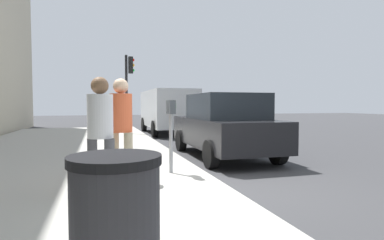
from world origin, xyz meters
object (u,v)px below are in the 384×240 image
object	(u,v)px
parked_sedan_near	(224,125)
trash_bin	(116,233)
pedestrian_bystander	(100,125)
parked_van_far	(167,109)
parking_meter	(171,121)
pedestrian_at_meter	(121,120)
traffic_signal	(129,81)

from	to	relation	value
parked_sedan_near	trash_bin	distance (m)	6.91
pedestrian_bystander	parked_van_far	bearing A→B (deg)	32.16
parked_van_far	trash_bin	distance (m)	13.99
pedestrian_bystander	trash_bin	distance (m)	2.89
trash_bin	parking_meter	bearing A→B (deg)	-17.88
trash_bin	parked_van_far	bearing A→B (deg)	-13.56
parked_sedan_near	pedestrian_bystander	bearing A→B (deg)	134.07
pedestrian_at_meter	parked_van_far	xyz separation A→B (m)	(10.01, -2.99, 0.05)
parking_meter	pedestrian_bystander	size ratio (longest dim) A/B	0.81
parked_van_far	traffic_signal	size ratio (longest dim) A/B	1.44
parked_sedan_near	traffic_signal	size ratio (longest dim) A/B	1.23
parking_meter	pedestrian_at_meter	size ratio (longest dim) A/B	0.79
parking_meter	pedestrian_bystander	bearing A→B (deg)	127.90
parking_meter	traffic_signal	size ratio (longest dim) A/B	0.39
pedestrian_at_meter	parked_sedan_near	size ratio (longest dim) A/B	0.40
pedestrian_bystander	traffic_signal	distance (m)	10.04
pedestrian_bystander	traffic_signal	size ratio (longest dim) A/B	0.48
pedestrian_at_meter	pedestrian_bystander	xyz separation A→B (m)	(-0.74, 0.36, -0.03)
parking_meter	trash_bin	bearing A→B (deg)	162.12
trash_bin	traffic_signal	bearing A→B (deg)	-5.72
pedestrian_at_meter	pedestrian_bystander	size ratio (longest dim) A/B	1.03
pedestrian_at_meter	traffic_signal	world-z (taller)	traffic_signal
parked_sedan_near	pedestrian_at_meter	bearing A→B (deg)	129.86
parking_meter	trash_bin	distance (m)	4.09
parked_van_far	trash_bin	world-z (taller)	parked_van_far
parking_meter	parked_sedan_near	world-z (taller)	parked_sedan_near
pedestrian_at_meter	parked_sedan_near	world-z (taller)	pedestrian_at_meter
parked_van_far	parked_sedan_near	bearing A→B (deg)	179.99
traffic_signal	trash_bin	size ratio (longest dim) A/B	3.56
parking_meter	pedestrian_at_meter	bearing A→B (deg)	106.35
parked_sedan_near	parked_van_far	distance (m)	7.52
parking_meter	pedestrian_bystander	distance (m)	1.67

